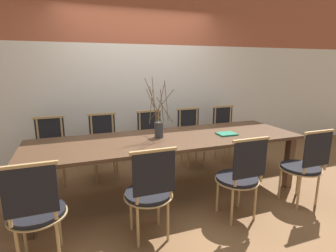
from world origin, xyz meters
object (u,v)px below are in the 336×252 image
(dining_table, at_px, (168,143))
(book_stack, at_px, (227,134))
(chair_near_center, at_px, (240,175))
(chair_far_center, at_px, (152,139))
(vase_centerpiece, at_px, (159,127))

(dining_table, relative_size, book_stack, 13.94)
(chair_near_center, relative_size, chair_far_center, 1.00)
(book_stack, bearing_deg, vase_centerpiece, 167.90)
(book_stack, bearing_deg, chair_near_center, -110.85)
(dining_table, xyz_separation_m, vase_centerpiece, (-0.10, 0.06, 0.21))
(chair_far_center, xyz_separation_m, vase_centerpiece, (-0.13, -0.75, 0.37))
(dining_table, relative_size, chair_far_center, 3.60)
(chair_near_center, height_order, vase_centerpiece, vase_centerpiece)
(dining_table, height_order, vase_centerpiece, vase_centerpiece)
(vase_centerpiece, xyz_separation_m, book_stack, (0.86, -0.19, -0.12))
(chair_near_center, distance_m, vase_centerpiece, 1.13)
(chair_near_center, height_order, book_stack, chair_near_center)
(dining_table, xyz_separation_m, chair_near_center, (0.50, -0.81, -0.17))
(chair_near_center, xyz_separation_m, book_stack, (0.26, 0.69, 0.25))
(chair_near_center, height_order, chair_far_center, same)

